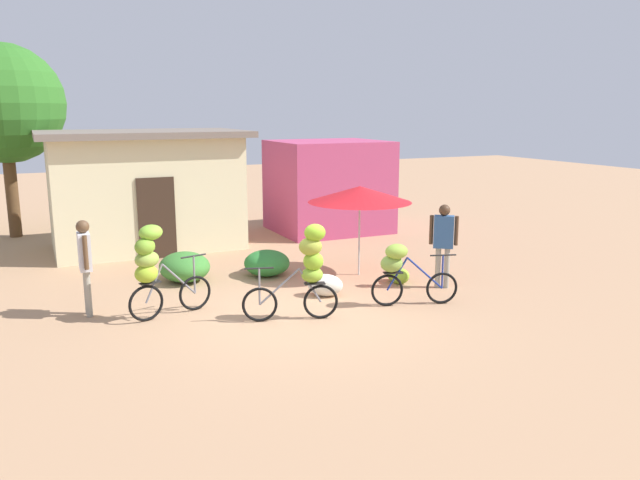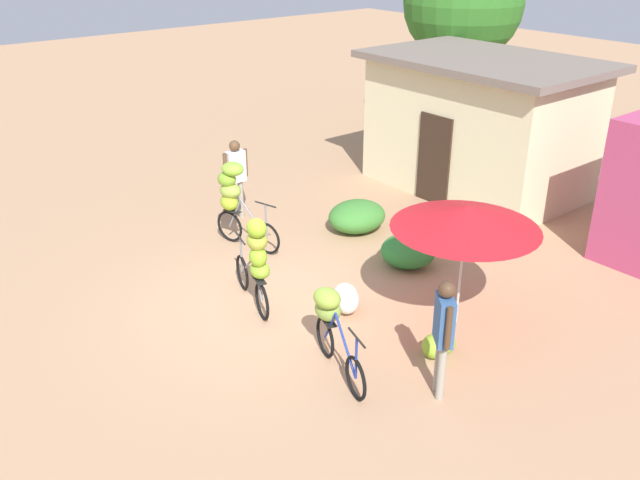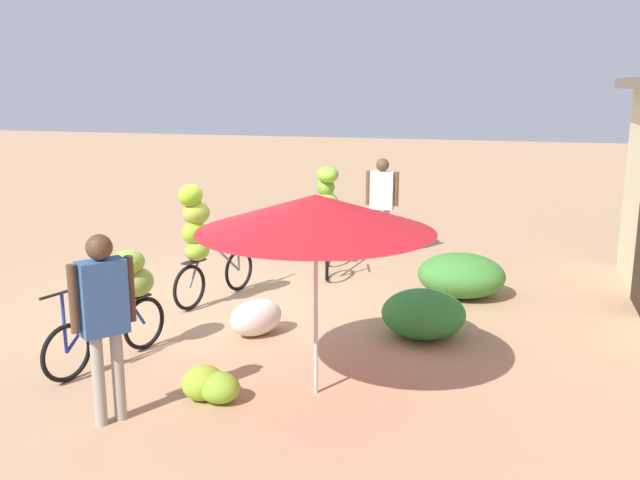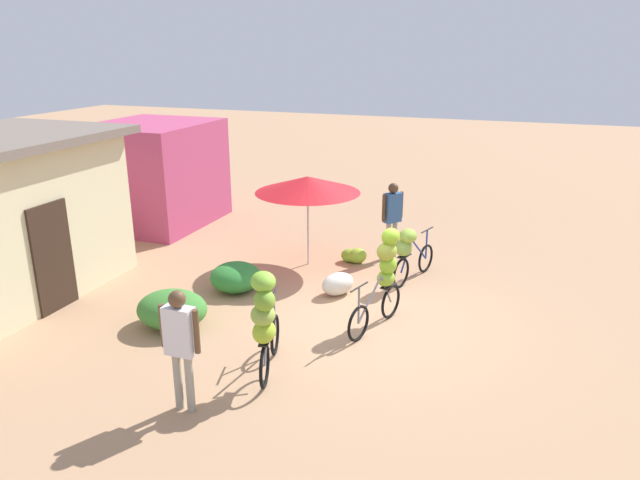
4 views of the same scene
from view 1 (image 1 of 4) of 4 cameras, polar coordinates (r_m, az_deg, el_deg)
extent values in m
plane|color=tan|center=(11.32, -1.58, -6.81)|extent=(60.00, 60.00, 0.00)
cube|color=beige|center=(17.20, -15.60, 4.17)|extent=(4.67, 2.92, 2.91)
cube|color=#72665B|center=(17.07, -15.89, 9.28)|extent=(5.17, 3.42, 0.16)
cube|color=#332319|center=(15.82, -14.61, 1.92)|extent=(0.90, 0.06, 2.00)
cube|color=#B5416A|center=(18.89, 0.77, 4.92)|extent=(3.20, 2.80, 2.70)
cylinder|color=brown|center=(19.96, -26.25, 4.20)|extent=(0.34, 0.34, 2.78)
sphere|color=#2E6D22|center=(19.83, -26.88, 11.02)|extent=(3.31, 3.31, 3.31)
ellipsoid|color=#3C8031|center=(13.71, -12.22, -2.40)|extent=(1.07, 1.24, 0.62)
ellipsoid|color=#2F7F34|center=(13.90, -4.85, -2.09)|extent=(1.01, 1.01, 0.57)
cylinder|color=beige|center=(13.78, 3.59, 0.67)|extent=(0.04, 0.04, 1.91)
cone|color=red|center=(13.64, 3.64, 4.19)|extent=(2.26, 2.26, 0.35)
torus|color=black|center=(11.70, -11.30, -4.76)|extent=(0.64, 0.22, 0.64)
torus|color=black|center=(11.30, -15.54, -5.56)|extent=(0.64, 0.22, 0.64)
cylinder|color=slate|center=(11.28, -14.86, -3.85)|extent=(0.36, 0.13, 0.66)
cylinder|color=slate|center=(11.48, -12.72, -3.47)|extent=(0.63, 0.20, 0.67)
cylinder|color=black|center=(11.52, -11.44, -1.44)|extent=(0.49, 0.16, 0.03)
cylinder|color=slate|center=(11.61, -11.37, -3.11)|extent=(0.04, 0.04, 0.70)
cube|color=black|center=(11.24, -15.19, -3.76)|extent=(0.38, 0.23, 0.02)
ellipsoid|color=#96BB2A|center=(11.17, -15.52, -2.96)|extent=(0.42, 0.35, 0.33)
ellipsoid|color=#8DAB41|center=(11.14, -15.46, -1.71)|extent=(0.53, 0.49, 0.29)
ellipsoid|color=#73A22C|center=(11.04, -15.65, -0.58)|extent=(0.47, 0.44, 0.30)
ellipsoid|color=#84C136|center=(11.08, -15.15, 0.67)|extent=(0.55, 0.52, 0.27)
torus|color=black|center=(10.91, -5.50, -5.87)|extent=(0.61, 0.22, 0.62)
torus|color=black|center=(11.02, 0.06, -5.64)|extent=(0.61, 0.22, 0.62)
cylinder|color=slate|center=(10.90, -0.91, -4.15)|extent=(0.40, 0.15, 0.63)
cylinder|color=slate|center=(10.84, -3.70, -4.26)|extent=(0.70, 0.23, 0.64)
cylinder|color=black|center=(10.73, -5.57, -2.58)|extent=(0.49, 0.17, 0.03)
cylinder|color=slate|center=(10.82, -5.53, -4.24)|extent=(0.04, 0.04, 0.65)
cube|color=black|center=(10.90, -0.49, -3.96)|extent=(0.38, 0.23, 0.02)
ellipsoid|color=#85B12F|center=(10.89, -0.72, -3.18)|extent=(0.43, 0.36, 0.28)
ellipsoid|color=#88BC29|center=(10.81, -0.61, -1.94)|extent=(0.42, 0.38, 0.33)
ellipsoid|color=#99A735|center=(10.75, -0.88, -0.60)|extent=(0.48, 0.43, 0.32)
ellipsoid|color=#87BA25|center=(10.69, -0.47, 0.67)|extent=(0.42, 0.36, 0.30)
torus|color=black|center=(12.07, 11.02, -4.32)|extent=(0.60, 0.23, 0.61)
torus|color=black|center=(11.77, 6.12, -4.57)|extent=(0.60, 0.23, 0.61)
cylinder|color=navy|center=(11.73, 7.04, -3.09)|extent=(0.39, 0.15, 0.63)
cylinder|color=navy|center=(11.88, 9.51, -2.98)|extent=(0.69, 0.24, 0.64)
cylinder|color=black|center=(11.91, 11.14, -1.36)|extent=(0.49, 0.17, 0.03)
cylinder|color=navy|center=(11.98, 11.08, -2.85)|extent=(0.04, 0.04, 0.64)
cube|color=black|center=(11.71, 6.66, -2.97)|extent=(0.39, 0.24, 0.02)
ellipsoid|color=#7EA040|center=(11.67, 6.53, -2.14)|extent=(0.44, 0.35, 0.32)
ellipsoid|color=#8BAF3A|center=(11.59, 6.98, -1.04)|extent=(0.44, 0.35, 0.28)
ellipsoid|color=#7BB02C|center=(13.48, 6.91, -3.16)|extent=(0.37, 0.43, 0.30)
ellipsoid|color=#8AB62E|center=(13.32, 7.24, -3.26)|extent=(0.54, 0.55, 0.34)
ellipsoid|color=silver|center=(12.35, 0.47, -4.13)|extent=(0.83, 0.75, 0.44)
cylinder|color=gray|center=(13.12, 11.45, -2.51)|extent=(0.11, 0.11, 0.84)
cylinder|color=gray|center=(13.12, 10.67, -2.48)|extent=(0.11, 0.11, 0.84)
cube|color=#33598C|center=(12.96, 11.19, 0.74)|extent=(0.44, 0.40, 0.67)
cylinder|color=#4C3321|center=(12.95, 12.30, 0.83)|extent=(0.08, 0.08, 0.60)
cylinder|color=#4C3321|center=(12.96, 10.09, 0.93)|extent=(0.08, 0.08, 0.60)
sphere|color=#4C3321|center=(12.88, 11.27, 2.68)|extent=(0.23, 0.23, 0.23)
cylinder|color=gray|center=(11.99, -20.41, -4.40)|extent=(0.11, 0.11, 0.84)
cylinder|color=gray|center=(11.82, -20.34, -4.63)|extent=(0.11, 0.11, 0.84)
cube|color=silver|center=(11.72, -20.64, -0.99)|extent=(0.20, 0.40, 0.66)
cylinder|color=brown|center=(11.96, -20.74, -0.59)|extent=(0.08, 0.08, 0.60)
cylinder|color=brown|center=(11.47, -20.55, -1.08)|extent=(0.08, 0.08, 0.60)
sphere|color=brown|center=(11.64, -20.79, 1.15)|extent=(0.23, 0.23, 0.23)
camera|label=2|loc=(13.22, 47.79, 17.69)|focal=38.16mm
camera|label=3|loc=(18.55, 18.02, 9.31)|focal=38.95mm
camera|label=4|loc=(9.04, -60.96, 12.64)|focal=33.35mm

